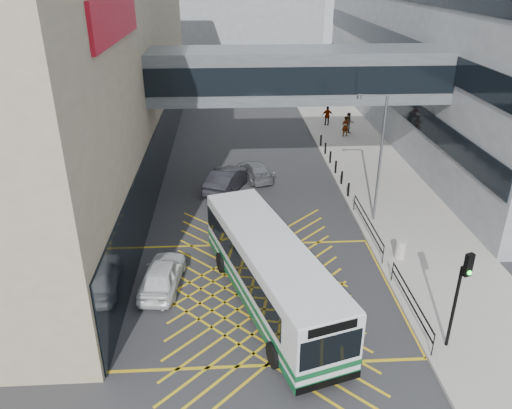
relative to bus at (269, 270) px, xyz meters
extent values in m
plane|color=#333335|center=(-0.30, 0.60, -1.66)|extent=(120.00, 120.00, 0.00)
cube|color=black|center=(-6.26, 16.60, 0.34)|extent=(0.10, 41.50, 4.00)
cube|color=#A91021|center=(-6.22, 4.60, 9.84)|extent=(0.18, 9.00, 1.80)
cube|color=black|center=(11.66, 24.60, 2.34)|extent=(0.10, 43.50, 1.60)
cube|color=black|center=(11.66, 24.60, 6.34)|extent=(0.10, 43.50, 1.60)
cube|color=gray|center=(-2.30, 60.60, 7.34)|extent=(28.00, 16.00, 18.00)
cube|color=#4F5459|center=(2.70, 12.60, 5.84)|extent=(20.00, 4.00, 3.00)
cube|color=black|center=(2.70, 10.58, 5.84)|extent=(19.50, 0.06, 1.60)
cube|color=black|center=(2.70, 14.62, 5.84)|extent=(19.50, 0.06, 1.60)
cube|color=#A8A39A|center=(8.70, 15.60, -1.58)|extent=(6.00, 54.00, 0.16)
cube|color=gold|center=(-0.30, 0.60, -1.66)|extent=(12.00, 9.00, 0.01)
cube|color=silver|center=(0.03, -0.11, 0.03)|extent=(5.56, 11.22, 2.69)
cube|color=#0F4B27|center=(0.03, -0.11, -1.14)|extent=(5.61, 11.27, 0.34)
cube|color=#0F4B27|center=(0.03, -0.11, -0.61)|extent=(5.63, 11.28, 0.22)
cube|color=black|center=(-0.14, 0.46, 0.38)|extent=(5.22, 9.90, 1.05)
cube|color=black|center=(1.62, -5.34, 0.28)|extent=(2.22, 0.74, 1.20)
cube|color=black|center=(1.62, -5.36, 1.18)|extent=(1.74, 0.58, 0.35)
cube|color=silver|center=(0.03, -0.11, 1.39)|extent=(5.52, 11.12, 0.10)
cube|color=black|center=(1.62, -5.36, -1.16)|extent=(2.42, 0.82, 0.30)
cube|color=black|center=(-1.56, 5.14, -1.16)|extent=(2.42, 0.82, 0.30)
cylinder|color=black|center=(-0.13, -3.91, -1.16)|extent=(0.56, 1.04, 1.00)
cylinder|color=black|center=(2.28, -3.18, -1.16)|extent=(0.56, 1.04, 1.00)
cylinder|color=black|center=(-2.09, 2.58, -1.16)|extent=(0.56, 1.04, 1.00)
cylinder|color=black|center=(0.31, 3.31, -1.16)|extent=(0.56, 1.04, 1.00)
imported|color=white|center=(-4.80, 1.41, -0.95)|extent=(2.29, 4.62, 1.41)
imported|color=black|center=(-1.73, 12.40, -0.90)|extent=(3.67, 5.26, 1.53)
imported|color=gray|center=(0.17, 14.29, -1.03)|extent=(2.79, 4.36, 1.26)
cylinder|color=black|center=(6.65, -3.36, 0.29)|extent=(0.16, 0.16, 3.58)
cube|color=black|center=(6.73, -3.58, 2.29)|extent=(0.34, 0.28, 0.89)
sphere|color=#19E533|center=(6.77, -3.67, 2.02)|extent=(0.22, 0.22, 0.17)
cylinder|color=slate|center=(6.71, 7.33, 2.11)|extent=(0.16, 0.16, 7.22)
cube|color=slate|center=(5.99, 7.42, 5.71)|extent=(1.44, 0.28, 0.09)
cylinder|color=slate|center=(5.28, 7.52, 5.64)|extent=(0.28, 0.28, 0.23)
cylinder|color=#ADA89E|center=(6.89, 3.09, -1.02)|extent=(0.56, 0.56, 0.96)
cube|color=black|center=(5.85, -1.40, -0.55)|extent=(0.05, 5.00, 0.05)
cube|color=black|center=(5.85, -1.40, -0.95)|extent=(0.05, 5.00, 0.05)
cube|color=black|center=(5.85, 5.60, -0.55)|extent=(0.05, 6.00, 0.05)
cube|color=black|center=(5.85, 5.60, -0.95)|extent=(0.05, 6.00, 0.05)
cylinder|color=black|center=(5.85, -3.90, -1.00)|extent=(0.04, 0.04, 1.00)
cylinder|color=black|center=(5.85, 1.10, -1.00)|extent=(0.04, 0.04, 1.00)
cylinder|color=black|center=(5.85, 2.60, -1.00)|extent=(0.04, 0.04, 1.00)
cylinder|color=black|center=(5.85, 8.60, -1.00)|extent=(0.04, 0.04, 1.00)
cylinder|color=black|center=(5.95, 10.60, -1.05)|extent=(0.14, 0.14, 0.90)
cylinder|color=black|center=(5.95, 12.60, -1.05)|extent=(0.14, 0.14, 0.90)
cylinder|color=black|center=(5.95, 14.60, -1.05)|extent=(0.14, 0.14, 0.90)
cylinder|color=black|center=(5.95, 16.60, -1.05)|extent=(0.14, 0.14, 0.90)
cylinder|color=black|center=(5.95, 18.60, -1.05)|extent=(0.14, 0.14, 0.90)
cylinder|color=black|center=(5.95, 20.60, -1.05)|extent=(0.14, 0.14, 0.90)
imported|color=gray|center=(8.45, 22.98, -0.63)|extent=(0.82, 0.70, 1.75)
imported|color=gray|center=(8.94, 23.74, -0.59)|extent=(0.90, 0.54, 1.82)
imported|color=gray|center=(7.54, 26.34, -0.62)|extent=(1.05, 0.52, 1.77)
camera|label=1|loc=(-1.61, -18.04, 11.79)|focal=35.00mm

